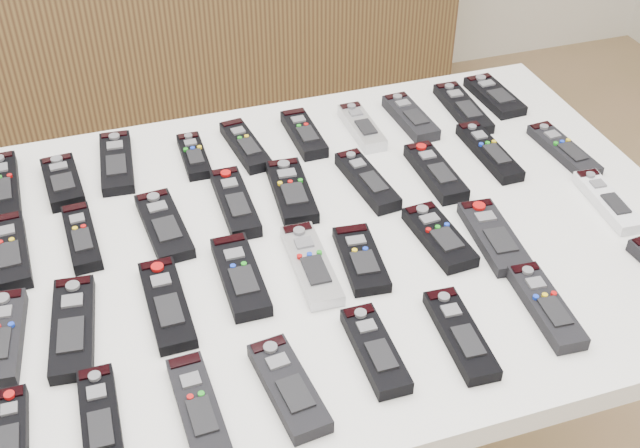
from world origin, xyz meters
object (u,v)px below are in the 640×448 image
object	(u,v)px
remote_23	(311,265)
remote_8	(463,108)
remote_12	(164,226)
remote_29	(101,420)
remote_6	(362,127)
remote_25	(439,237)
remote_4	(245,146)
remote_34	(546,306)
remote_7	(410,118)
remote_30	(198,407)
remote_3	(194,156)
table	(320,260)
remote_18	(564,150)
remote_32	(375,350)
remote_33	(460,334)
remote_17	(489,152)
remote_26	(494,236)
remote_14	(291,191)
remote_31	(289,387)
remote_15	(367,181)
remote_16	(435,172)
remote_11	(82,237)
remote_5	(304,134)
remote_19	(0,338)
remote_2	(117,162)
remote_21	(167,304)
remote_20	(73,327)
remote_9	(494,96)
remote_10	(9,252)
remote_24	(361,259)
remote_22	(240,276)
sideboard	(207,17)
remote_28	(11,434)
remote_0	(2,187)

from	to	relation	value
remote_23	remote_8	bearing A→B (deg)	41.41
remote_12	remote_29	xyz separation A→B (m)	(-0.14, -0.37, 0.00)
remote_6	remote_25	size ratio (longest dim) A/B	0.98
remote_6	remote_29	size ratio (longest dim) A/B	0.93
remote_4	remote_34	size ratio (longest dim) A/B	0.97
remote_7	remote_30	xyz separation A→B (m)	(-0.55, -0.58, -0.00)
remote_12	remote_3	bearing A→B (deg)	60.73
table	remote_18	distance (m)	0.52
remote_18	remote_32	xyz separation A→B (m)	(-0.52, -0.37, 0.00)
remote_33	remote_17	bearing A→B (deg)	60.91
remote_6	remote_26	bearing A→B (deg)	-77.48
remote_14	remote_26	bearing A→B (deg)	-33.97
remote_25	remote_30	world-z (taller)	remote_25
remote_31	remote_15	bearing A→B (deg)	50.55
remote_16	remote_8	bearing A→B (deg)	51.74
remote_11	remote_33	bearing A→B (deg)	-41.26
remote_5	remote_17	distance (m)	0.36
remote_15	remote_19	distance (m)	0.66
remote_25	remote_26	distance (m)	0.09
remote_32	remote_19	bearing A→B (deg)	160.10
remote_2	remote_21	distance (m)	0.40
remote_11	remote_20	bearing A→B (deg)	-101.19
remote_2	table	bearing A→B (deg)	-40.82
remote_9	remote_31	size ratio (longest dim) A/B	0.94
remote_33	remote_19	bearing A→B (deg)	165.83
remote_10	remote_17	xyz separation A→B (m)	(0.87, 0.02, -0.00)
table	remote_8	xyz separation A→B (m)	(0.40, 0.28, 0.07)
remote_23	remote_10	bearing A→B (deg)	160.18
remote_4	remote_11	size ratio (longest dim) A/B	1.02
remote_25	remote_16	bearing A→B (deg)	63.17
remote_12	remote_19	bearing A→B (deg)	-149.51
remote_24	remote_32	xyz separation A→B (m)	(-0.05, -0.19, 0.00)
table	remote_25	xyz separation A→B (m)	(0.18, -0.08, 0.07)
remote_6	remote_22	world-z (taller)	same
sideboard	remote_14	bearing A→B (deg)	-101.90
remote_9	remote_12	bearing A→B (deg)	-166.13
remote_21	remote_26	bearing A→B (deg)	-1.88
remote_4	remote_33	bearing A→B (deg)	-79.95
remote_6	remote_28	bearing A→B (deg)	-141.19
remote_31	remote_26	bearing A→B (deg)	19.71
remote_2	remote_22	bearing A→B (deg)	-64.45
remote_4	remote_16	xyz separation A→B (m)	(0.31, -0.19, 0.00)
remote_4	remote_33	world-z (taller)	remote_4
remote_0	remote_7	world-z (taller)	same
remote_4	remote_9	world-z (taller)	remote_4
remote_11	remote_25	xyz separation A→B (m)	(0.56, -0.18, 0.00)
remote_31	remote_34	size ratio (longest dim) A/B	0.97
remote_17	remote_34	distance (m)	0.42
remote_22	remote_24	distance (m)	0.19
remote_18	remote_33	size ratio (longest dim) A/B	1.03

